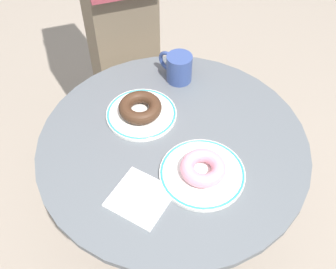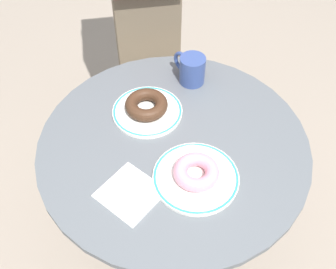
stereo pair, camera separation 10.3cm
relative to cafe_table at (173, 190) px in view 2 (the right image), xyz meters
name	(u,v)px [view 2 (the right image)]	position (x,y,z in m)	size (l,w,h in m)	color
ground_plane	(172,254)	(0.00, 0.00, -0.48)	(7.00, 7.00, 0.02)	gray
cafe_table	(173,190)	(0.00, 0.00, 0.00)	(0.74, 0.74, 0.71)	#565B60
plate_left	(148,111)	(-0.13, 0.00, 0.25)	(0.20, 0.20, 0.01)	white
plate_right	(196,177)	(0.13, -0.02, 0.25)	(0.22, 0.22, 0.01)	white
donut_chocolate	(147,105)	(-0.13, 0.00, 0.27)	(0.12, 0.12, 0.04)	#422819
donut_pink_frosted	(196,172)	(0.13, -0.02, 0.27)	(0.11, 0.11, 0.04)	pink
paper_napkin	(130,193)	(0.08, -0.18, 0.25)	(0.13, 0.13, 0.01)	white
coffee_mug	(191,69)	(-0.17, 0.19, 0.29)	(0.12, 0.08, 0.09)	#334784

